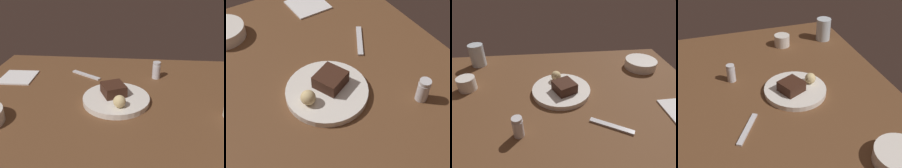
% 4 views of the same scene
% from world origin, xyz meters
% --- Properties ---
extents(dining_table, '(1.20, 0.84, 0.03)m').
position_xyz_m(dining_table, '(0.00, 0.00, 0.01)').
color(dining_table, brown).
rests_on(dining_table, ground).
extents(dessert_plate, '(0.24, 0.24, 0.02)m').
position_xyz_m(dessert_plate, '(0.02, 0.03, 0.04)').
color(dessert_plate, white).
rests_on(dessert_plate, dining_table).
extents(chocolate_cake_slice, '(0.10, 0.11, 0.04)m').
position_xyz_m(chocolate_cake_slice, '(0.03, 0.01, 0.07)').
color(chocolate_cake_slice, '#381E14').
rests_on(chocolate_cake_slice, dessert_plate).
extents(bread_roll, '(0.04, 0.04, 0.04)m').
position_xyz_m(bread_roll, '(0.00, 0.10, 0.07)').
color(bread_roll, '#DBC184').
rests_on(bread_roll, dessert_plate).
extents(salt_shaker, '(0.03, 0.03, 0.07)m').
position_xyz_m(salt_shaker, '(-0.14, -0.19, 0.07)').
color(salt_shaker, silver).
rests_on(salt_shaker, dining_table).
extents(dessert_spoon, '(0.14, 0.09, 0.01)m').
position_xyz_m(dessert_spoon, '(0.16, -0.19, 0.03)').
color(dessert_spoon, silver).
rests_on(dessert_spoon, dining_table).
extents(folded_napkin, '(0.14, 0.14, 0.01)m').
position_xyz_m(folded_napkin, '(0.45, -0.14, 0.03)').
color(folded_napkin, white).
rests_on(folded_napkin, dining_table).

